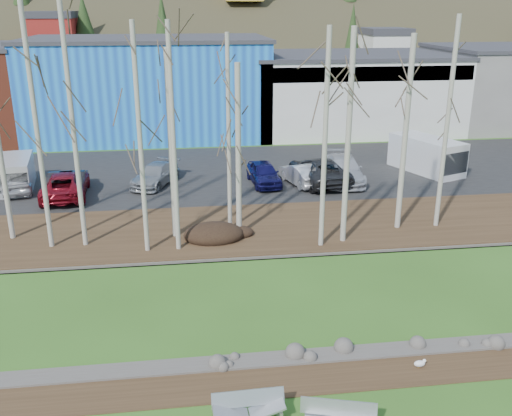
{
  "coord_description": "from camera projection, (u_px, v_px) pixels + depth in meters",
  "views": [
    {
      "loc": [
        -3.42,
        -12.34,
        10.79
      ],
      "look_at": [
        -0.34,
        10.8,
        2.5
      ],
      "focal_mm": 40.0,
      "sensor_mm": 36.0,
      "label": 1
    }
  ],
  "objects": [
    {
      "name": "birch_10",
      "position": [
        140.0,
        142.0,
        24.63
      ],
      "size": [
        0.22,
        0.22,
        10.14
      ],
      "color": "#BCB6A9",
      "rests_on": "far_bank"
    },
    {
      "name": "near_bank_rocks",
      "position": [
        298.0,
        359.0,
        18.46
      ],
      "size": [
        80.0,
        0.8,
        0.5
      ],
      "primitive_type": null,
      "color": "#47423D",
      "rests_on": "ground"
    },
    {
      "name": "building_blue",
      "position": [
        149.0,
        86.0,
        49.86
      ],
      "size": [
        20.4,
        12.24,
        8.3
      ],
      "color": "blue",
      "rests_on": "ground"
    },
    {
      "name": "far_bank",
      "position": [
        253.0,
        228.0,
        29.08
      ],
      "size": [
        80.0,
        7.0,
        0.15
      ],
      "primitive_type": "cube",
      "color": "#382616",
      "rests_on": "ground"
    },
    {
      "name": "birch_7",
      "position": [
        348.0,
        140.0,
        25.78
      ],
      "size": [
        0.26,
        0.26,
        9.86
      ],
      "color": "#BCB6A9",
      "rests_on": "far_bank"
    },
    {
      "name": "car_8",
      "position": [
        62.0,
        181.0,
        34.32
      ],
      "size": [
        1.72,
        4.19,
        1.35
      ],
      "primitive_type": "imported",
      "rotation": [
        0.0,
        0.0,
        3.21
      ],
      "color": "black",
      "rests_on": "parking_lot"
    },
    {
      "name": "van_grey",
      "position": [
        16.0,
        174.0,
        34.84
      ],
      "size": [
        2.44,
        4.55,
        1.89
      ],
      "rotation": [
        0.0,
        0.0,
        0.15
      ],
      "color": "silver",
      "rests_on": "parking_lot"
    },
    {
      "name": "birch_4",
      "position": [
        238.0,
        152.0,
        26.81
      ],
      "size": [
        0.27,
        0.27,
        8.27
      ],
      "color": "#BCB6A9",
      "rests_on": "far_bank"
    },
    {
      "name": "birch_11",
      "position": [
        36.0,
        124.0,
        24.83
      ],
      "size": [
        0.22,
        0.22,
        11.54
      ],
      "color": "#BCB6A9",
      "rests_on": "far_bank"
    },
    {
      "name": "seagull",
      "position": [
        420.0,
        363.0,
        17.94
      ],
      "size": [
        0.43,
        0.2,
        0.31
      ],
      "rotation": [
        0.0,
        0.0,
        0.02
      ],
      "color": "gold",
      "rests_on": "ground"
    },
    {
      "name": "dirt_mound",
      "position": [
        214.0,
        233.0,
        27.52
      ],
      "size": [
        2.92,
        2.06,
        0.57
      ],
      "primitive_type": "ellipsoid",
      "color": "black",
      "rests_on": "far_bank"
    },
    {
      "name": "birch_6",
      "position": [
        325.0,
        142.0,
        25.27
      ],
      "size": [
        0.23,
        0.23,
        9.91
      ],
      "color": "#BCB6A9",
      "rests_on": "far_bank"
    },
    {
      "name": "building_grey",
      "position": [
        511.0,
        85.0,
        54.25
      ],
      "size": [
        14.28,
        12.24,
        7.3
      ],
      "color": "slate",
      "rests_on": "ground"
    },
    {
      "name": "car_4",
      "position": [
        264.0,
        173.0,
        35.88
      ],
      "size": [
        2.0,
        4.27,
        1.41
      ],
      "primitive_type": "imported",
      "rotation": [
        0.0,
        0.0,
        0.08
      ],
      "color": "#151350",
      "rests_on": "parking_lot"
    },
    {
      "name": "birch_1",
      "position": [
        73.0,
        123.0,
        25.02
      ],
      "size": [
        0.22,
        0.22,
        11.54
      ],
      "color": "#BCB6A9",
      "rests_on": "far_bank"
    },
    {
      "name": "car_6",
      "position": [
        319.0,
        170.0,
        36.17
      ],
      "size": [
        3.35,
        6.08,
        1.61
      ],
      "primitive_type": "imported",
      "rotation": [
        0.0,
        0.0,
        3.26
      ],
      "color": "#2A2A2C",
      "rests_on": "parking_lot"
    },
    {
      "name": "birch_9",
      "position": [
        447.0,
        126.0,
        27.59
      ],
      "size": [
        0.23,
        0.23,
        10.32
      ],
      "color": "#BCB6A9",
      "rests_on": "far_bank"
    },
    {
      "name": "birch_2",
      "position": [
        171.0,
        146.0,
        26.5
      ],
      "size": [
        0.27,
        0.27,
        8.95
      ],
      "color": "#BCB6A9",
      "rests_on": "far_bank"
    },
    {
      "name": "birch_5",
      "position": [
        229.0,
        136.0,
        27.36
      ],
      "size": [
        0.21,
        0.21,
        9.53
      ],
      "color": "#BCB6A9",
      "rests_on": "far_bank"
    },
    {
      "name": "far_bank_rocks",
      "position": [
        262.0,
        255.0,
        26.12
      ],
      "size": [
        80.0,
        0.8,
        0.46
      ],
      "primitive_type": null,
      "color": "#47423D",
      "rests_on": "ground"
    },
    {
      "name": "car_0",
      "position": [
        16.0,
        179.0,
        34.54
      ],
      "size": [
        2.81,
        4.67,
        1.49
      ],
      "primitive_type": "imported",
      "rotation": [
        0.0,
        0.0,
        3.4
      ],
      "color": "silver",
      "rests_on": "parking_lot"
    },
    {
      "name": "bench_damaged",
      "position": [
        249.0,
        409.0,
        15.49
      ],
      "size": [
        2.01,
        0.71,
        0.89
      ],
      "rotation": [
        0.0,
        0.0,
        0.02
      ],
      "color": "#AFB1B4",
      "rests_on": "ground"
    },
    {
      "name": "parking_lot",
      "position": [
        233.0,
        172.0,
        38.89
      ],
      "size": [
        80.0,
        14.0,
        0.14
      ],
      "primitive_type": "cube",
      "color": "black",
      "rests_on": "ground"
    },
    {
      "name": "birch_8",
      "position": [
        405.0,
        135.0,
        27.5
      ],
      "size": [
        0.27,
        0.27,
        9.48
      ],
      "color": "#BCB6A9",
      "rests_on": "far_bank"
    },
    {
      "name": "dirt_strip",
      "position": [
        304.0,
        377.0,
        17.52
      ],
      "size": [
        80.0,
        1.8,
        0.03
      ],
      "primitive_type": "cube",
      "color": "#382616",
      "rests_on": "ground"
    },
    {
      "name": "car_5",
      "position": [
        300.0,
        174.0,
        35.9
      ],
      "size": [
        2.34,
        4.15,
        1.29
      ],
      "primitive_type": "imported",
      "rotation": [
        0.0,
        0.0,
        3.4
      ],
      "color": "silver",
      "rests_on": "parking_lot"
    },
    {
      "name": "car_1",
      "position": [
        74.0,
        181.0,
        34.41
      ],
      "size": [
        1.72,
        4.19,
        1.35
      ],
      "primitive_type": "imported",
      "rotation": [
        0.0,
        0.0,
        3.21
      ],
      "color": "black",
      "rests_on": "parking_lot"
    },
    {
      "name": "building_white",
      "position": [
        349.0,
        91.0,
        52.33
      ],
      "size": [
        18.36,
        12.24,
        6.8
      ],
      "color": "beige",
      "rests_on": "ground"
    },
    {
      "name": "river",
      "position": [
        277.0,
        298.0,
        22.29
      ],
      "size": [
        80.0,
        8.0,
        0.9
      ],
      "primitive_type": null,
      "color": "#132131",
      "rests_on": "ground"
    },
    {
      "name": "birch_3",
      "position": [
        173.0,
        142.0,
        24.81
      ],
      "size": [
        0.22,
        0.22,
        10.14
      ],
      "color": "#BCB6A9",
      "rests_on": "far_bank"
    },
    {
      "name": "car_7",
      "position": [
        343.0,
        169.0,
        36.48
      ],
      "size": [
        2.76,
        5.63,
        1.58
      ],
      "primitive_type": "imported",
      "rotation": [
        0.0,
        0.0,
        -0.1
      ],
      "color": "silver",
      "rests_on": "parking_lot"
    },
    {
      "name": "car_2",
      "position": [
        65.0,
        184.0,
        33.52
      ],
      "size": [
        2.83,
        5.52,
        1.49
      ],
      "primitive_type": "imported",
      "rotation": [
        0.0,
        0.0,
        3.21
      ],
      "color": "maroon",
      "rests_on": "parking_lot"
    },
    {
      "name": "van_white",
      "position": [
        429.0,
        155.0,
        38.41
      ],
      "size": [
        3.95,
        5.67,
        2.29
      ],
      "rotation": [
        0.0,
        0.0,
        0.38
      ],
      "color": "white",
      "rests_on": "parking_lot"
    },
    {
      "name": "car_3",
      "position": [
        155.0,
        175.0,
        35.78
      ],
      "size": [
        3.45,
        4.83,
        1.3
      ],
      "primitive_type": "imported",
      "rotation": [
        0.0,
        0.0,
        -0.41
      ],
      "color": "gray",
      "rests_on": "parking_lot"
    }
  ]
}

